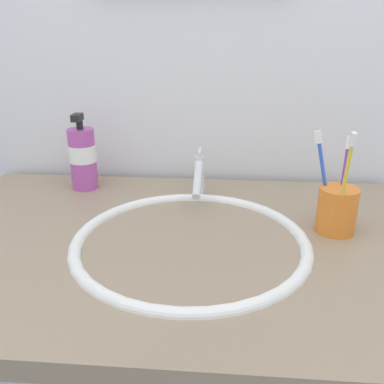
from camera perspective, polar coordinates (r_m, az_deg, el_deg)
The scene contains 8 objects.
tiled_wall_back at distance 1.09m, azimuth 0.01°, elevation 16.68°, with size 2.22×0.04×2.40m, color silver.
sink_basin at distance 0.82m, azimuth -0.18°, elevation -9.74°, with size 0.45×0.45×0.13m.
faucet at distance 0.97m, azimuth 0.91°, elevation 2.16°, with size 0.02×0.14×0.11m.
toothbrush_cup at distance 0.86m, azimuth 19.04°, elevation -2.31°, with size 0.08×0.08×0.09m, color orange.
toothbrush_blue at distance 0.85m, azimuth 17.39°, elevation 2.35°, with size 0.06×0.03×0.19m.
toothbrush_yellow at distance 0.80m, azimuth 20.03°, elevation 1.57°, with size 0.01×0.04×0.21m.
toothbrush_purple at distance 0.86m, azimuth 19.86°, elevation 2.07°, with size 0.02×0.03×0.18m.
soap_dispenser at distance 1.06m, azimuth -14.58°, elevation 4.63°, with size 0.07×0.07×0.19m.
Camera 1 is at (0.09, -0.71, 1.30)m, focal length 39.36 mm.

